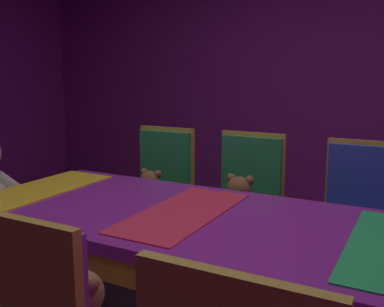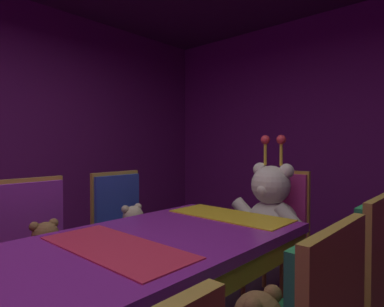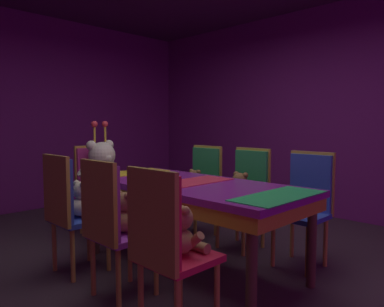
% 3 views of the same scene
% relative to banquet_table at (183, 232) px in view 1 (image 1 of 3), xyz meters
% --- Properties ---
extents(wall_right, '(0.12, 6.40, 2.80)m').
position_rel_banquet_table_xyz_m(wall_right, '(2.60, 0.00, 0.75)').
color(wall_right, '#721E72').
rests_on(wall_right, ground_plane).
extents(banquet_table, '(0.90, 2.02, 0.75)m').
position_rel_banquet_table_xyz_m(banquet_table, '(0.00, 0.00, 0.00)').
color(banquet_table, purple).
rests_on(banquet_table, ground_plane).
extents(chair_right_0, '(0.42, 0.41, 0.98)m').
position_rel_banquet_table_xyz_m(chair_right_0, '(0.81, -0.64, -0.05)').
color(chair_right_0, '#2D47B2').
rests_on(chair_right_0, ground_plane).
extents(chair_right_1, '(0.42, 0.41, 0.98)m').
position_rel_banquet_table_xyz_m(chair_right_1, '(0.84, 0.02, -0.05)').
color(chair_right_1, '#268C4C').
rests_on(chair_right_1, ground_plane).
extents(teddy_right_1, '(0.25, 0.32, 0.30)m').
position_rel_banquet_table_xyz_m(teddy_right_1, '(0.69, 0.02, -0.06)').
color(teddy_right_1, brown).
rests_on(teddy_right_1, chair_right_1).
extents(chair_right_2, '(0.42, 0.41, 0.98)m').
position_rel_banquet_table_xyz_m(chair_right_2, '(0.81, 0.62, -0.05)').
color(chair_right_2, '#268C4C').
rests_on(chair_right_2, ground_plane).
extents(teddy_right_2, '(0.23, 0.29, 0.28)m').
position_rel_banquet_table_xyz_m(teddy_right_2, '(0.67, 0.62, -0.07)').
color(teddy_right_2, brown).
rests_on(teddy_right_2, chair_right_2).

